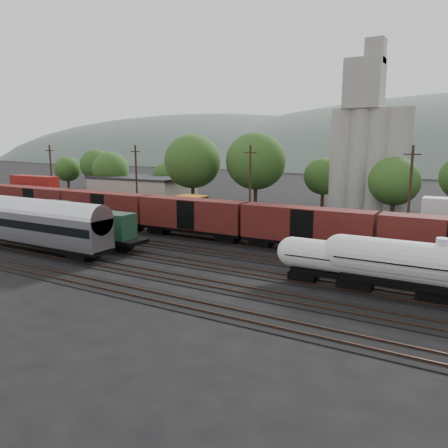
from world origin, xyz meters
The scene contains 12 objects.
ground centered at (0.00, 0.00, 0.00)m, with size 600.00×600.00×0.00m, color black.
tracks centered at (0.00, 0.00, 0.05)m, with size 180.00×33.20×0.20m.
green_locomotive centered at (-21.90, -5.00, 2.70)m, with size 17.98×3.17×4.76m.
tank_car_a centered at (12.29, -5.00, 2.43)m, with size 15.48×2.77×4.06m.
tank_car_b centered at (17.88, -5.00, 2.85)m, with size 18.40×3.29×4.82m.
passenger_coach centered at (-25.27, -10.00, 3.58)m, with size 25.84×3.19×5.87m.
orange_locomotive centered at (-10.64, 10.00, 2.63)m, with size 18.49×3.08×4.62m.
boxcar_string centered at (11.29, 5.00, 3.12)m, with size 153.60×2.90×4.20m.
grain_silo centered at (3.28, 36.00, 11.26)m, with size 13.40×5.00×29.00m.
industrial_sheds centered at (6.63, 35.25, 2.56)m, with size 119.38×17.26×5.10m.
tree_band centered at (0.35, 35.34, 7.31)m, with size 162.69×22.63×14.39m.
utility_poles centered at (0.00, 22.00, 6.21)m, with size 122.20×0.36×12.00m.
Camera 1 is at (19.70, -41.01, 12.05)m, focal length 35.00 mm.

